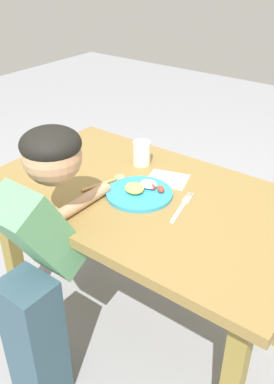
{
  "coord_description": "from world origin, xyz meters",
  "views": [
    {
      "loc": [
        0.78,
        -1.1,
        1.53
      ],
      "look_at": [
        -0.02,
        -0.04,
        0.73
      ],
      "focal_mm": 39.15,
      "sensor_mm": 36.0,
      "label": 1
    }
  ],
  "objects_px": {
    "spoon": "(112,180)",
    "drinking_cup": "(142,153)",
    "person": "(41,263)",
    "plate": "(140,192)",
    "fork": "(182,207)"
  },
  "relations": [
    {
      "from": "spoon",
      "to": "drinking_cup",
      "type": "xyz_separation_m",
      "value": [
        0.0,
        0.19,
        0.04
      ]
    },
    {
      "from": "drinking_cup",
      "to": "person",
      "type": "xyz_separation_m",
      "value": [
        0.03,
        -0.61,
        -0.16
      ]
    },
    {
      "from": "plate",
      "to": "drinking_cup",
      "type": "distance_m",
      "value": 0.26
    },
    {
      "from": "plate",
      "to": "person",
      "type": "height_order",
      "value": "person"
    },
    {
      "from": "fork",
      "to": "person",
      "type": "bearing_deg",
      "value": 133.32
    },
    {
      "from": "drinking_cup",
      "to": "spoon",
      "type": "bearing_deg",
      "value": -90.13
    },
    {
      "from": "fork",
      "to": "person",
      "type": "relative_size",
      "value": 0.2
    },
    {
      "from": "fork",
      "to": "spoon",
      "type": "bearing_deg",
      "value": 78.0
    },
    {
      "from": "fork",
      "to": "spoon",
      "type": "xyz_separation_m",
      "value": [
        -0.32,
        -0.0,
        0.01
      ]
    },
    {
      "from": "drinking_cup",
      "to": "person",
      "type": "distance_m",
      "value": 0.64
    },
    {
      "from": "fork",
      "to": "spoon",
      "type": "distance_m",
      "value": 0.32
    },
    {
      "from": "spoon",
      "to": "person",
      "type": "bearing_deg",
      "value": -157.91
    },
    {
      "from": "fork",
      "to": "drinking_cup",
      "type": "xyz_separation_m",
      "value": [
        -0.32,
        0.19,
        0.05
      ]
    },
    {
      "from": "spoon",
      "to": "drinking_cup",
      "type": "bearing_deg",
      "value": 17.25
    },
    {
      "from": "fork",
      "to": "drinking_cup",
      "type": "distance_m",
      "value": 0.37
    }
  ]
}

